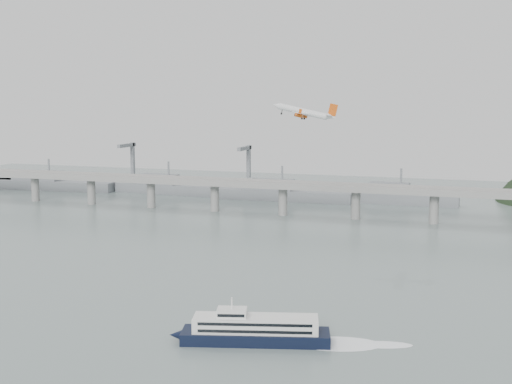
% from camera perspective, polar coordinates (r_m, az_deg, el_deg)
% --- Properties ---
extents(ground, '(900.00, 900.00, 0.00)m').
position_cam_1_polar(ground, '(273.23, -3.76, -9.00)').
color(ground, slate).
rests_on(ground, ground).
extents(bridge, '(800.00, 22.00, 23.90)m').
position_cam_1_polar(bridge, '(457.11, 5.73, 0.07)').
color(bridge, gray).
rests_on(bridge, ground).
extents(distant_fleet, '(453.00, 60.90, 40.00)m').
position_cam_1_polar(distant_fleet, '(572.19, -7.98, 0.44)').
color(distant_fleet, slate).
rests_on(distant_fleet, ground).
extents(ferry, '(77.96, 29.56, 15.00)m').
position_cam_1_polar(ferry, '(227.03, -0.04, -11.45)').
color(ferry, black).
rests_on(ferry, ground).
extents(airliner, '(33.14, 29.88, 9.36)m').
position_cam_1_polar(airliner, '(336.88, 4.06, 6.66)').
color(airliner, silver).
rests_on(airliner, ground).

